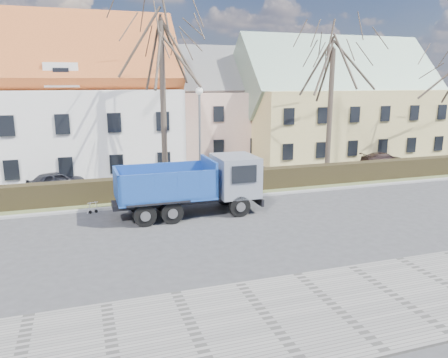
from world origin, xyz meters
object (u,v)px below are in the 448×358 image
object	(u,v)px
cart_frame	(89,208)
parked_car_b	(383,159)
dump_truck	(184,186)
streetlight	(200,140)
parked_car_a	(56,181)

from	to	relation	value
cart_frame	parked_car_b	bearing A→B (deg)	14.92
dump_truck	streetlight	size ratio (longest dim) A/B	1.18
streetlight	parked_car_a	bearing A→B (deg)	160.51
parked_car_a	parked_car_b	distance (m)	25.11
dump_truck	parked_car_b	size ratio (longest dim) A/B	2.06
streetlight	cart_frame	xyz separation A→B (m)	(-6.86, -2.91, -2.93)
parked_car_a	parked_car_b	size ratio (longest dim) A/B	0.95
dump_truck	streetlight	bearing A→B (deg)	64.86
streetlight	cart_frame	world-z (taller)	streetlight
parked_car_b	parked_car_a	bearing A→B (deg)	96.11
cart_frame	parked_car_b	distance (m)	24.09
streetlight	dump_truck	bearing A→B (deg)	-114.73
cart_frame	parked_car_a	world-z (taller)	parked_car_a
cart_frame	parked_car_a	bearing A→B (deg)	106.99
dump_truck	parked_car_b	xyz separation A→B (m)	(18.57, 7.96, -1.00)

